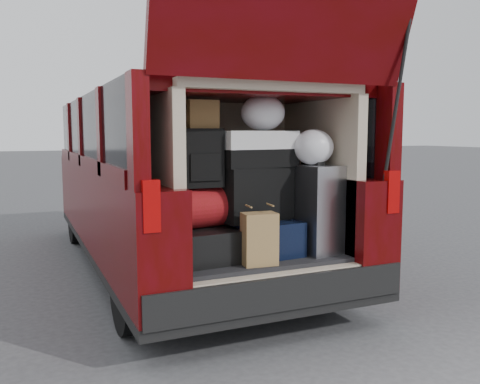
% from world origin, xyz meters
% --- Properties ---
extents(ground, '(80.00, 80.00, 0.00)m').
position_xyz_m(ground, '(0.00, 0.00, 0.00)').
color(ground, '#3B3B3D').
rests_on(ground, ground).
extents(minivan, '(1.90, 5.35, 2.77)m').
position_xyz_m(minivan, '(0.00, 1.86, 0.91)').
color(minivan, black).
rests_on(minivan, ground).
extents(load_floor, '(1.24, 1.05, 0.55)m').
position_xyz_m(load_floor, '(0.00, 0.28, 0.28)').
color(load_floor, black).
rests_on(load_floor, ground).
extents(black_hardshell, '(0.45, 0.60, 0.23)m').
position_xyz_m(black_hardshell, '(-0.39, 0.17, 0.66)').
color(black_hardshell, black).
rests_on(black_hardshell, load_floor).
extents(navy_hardshell, '(0.51, 0.61, 0.25)m').
position_xyz_m(navy_hardshell, '(0.06, 0.17, 0.68)').
color(navy_hardshell, black).
rests_on(navy_hardshell, load_floor).
extents(silver_roller, '(0.32, 0.46, 0.65)m').
position_xyz_m(silver_roller, '(0.46, 0.06, 0.87)').
color(silver_roller, white).
rests_on(silver_roller, load_floor).
extents(kraft_bag, '(0.24, 0.17, 0.35)m').
position_xyz_m(kraft_bag, '(-0.08, -0.14, 0.73)').
color(kraft_bag, '#A8874C').
rests_on(kraft_bag, load_floor).
extents(red_duffel, '(0.48, 0.36, 0.29)m').
position_xyz_m(red_duffel, '(-0.34, 0.17, 0.92)').
color(red_duffel, maroon).
rests_on(red_duffel, black_hardshell).
extents(black_soft_case, '(0.59, 0.41, 0.39)m').
position_xyz_m(black_soft_case, '(0.02, 0.18, 0.99)').
color(black_soft_case, black).
rests_on(black_soft_case, navy_hardshell).
extents(backpack, '(0.28, 0.18, 0.40)m').
position_xyz_m(backpack, '(-0.39, 0.13, 1.26)').
color(backpack, black).
rests_on(backpack, red_duffel).
extents(twotone_duffel, '(0.61, 0.37, 0.26)m').
position_xyz_m(twotone_duffel, '(0.04, 0.17, 1.32)').
color(twotone_duffel, silver).
rests_on(twotone_duffel, black_soft_case).
extents(grocery_sack_lower, '(0.21, 0.17, 0.19)m').
position_xyz_m(grocery_sack_lower, '(-0.38, 0.18, 1.56)').
color(grocery_sack_lower, brown).
rests_on(grocery_sack_lower, backpack).
extents(plastic_bag_center, '(0.33, 0.31, 0.26)m').
position_xyz_m(plastic_bag_center, '(0.10, 0.18, 1.58)').
color(plastic_bag_center, white).
rests_on(plastic_bag_center, twotone_duffel).
extents(plastic_bag_right, '(0.34, 0.33, 0.26)m').
position_xyz_m(plastic_bag_right, '(0.45, 0.04, 1.33)').
color(plastic_bag_right, white).
rests_on(plastic_bag_right, silver_roller).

